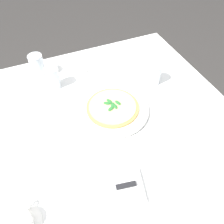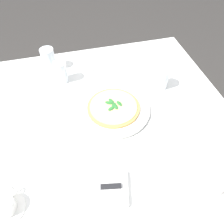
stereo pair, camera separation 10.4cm
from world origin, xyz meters
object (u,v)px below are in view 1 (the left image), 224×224
(coffee_cup_center_back, at_px, (21,222))
(water_glass_near_left, at_px, (53,79))
(menu_card, at_px, (83,69))
(water_glass_left_edge, at_px, (154,75))
(pizza, at_px, (113,107))
(napkin_folded, at_px, (113,190))
(coffee_cup_right_edge, at_px, (221,170))
(water_glass_back_corner, at_px, (38,67))
(pizza_plate, at_px, (113,109))
(dinner_knife, at_px, (112,188))

(coffee_cup_center_back, bearing_deg, water_glass_near_left, -112.40)
(coffee_cup_center_back, height_order, menu_card, menu_card)
(water_glass_left_edge, relative_size, menu_card, 1.25)
(water_glass_left_edge, bearing_deg, water_glass_near_left, -19.42)
(pizza, bearing_deg, napkin_folded, 67.20)
(coffee_cup_right_edge, bearing_deg, coffee_cup_center_back, -8.61)
(water_glass_back_corner, xyz_separation_m, water_glass_near_left, (-0.05, 0.13, -0.01))
(pizza, distance_m, water_glass_left_edge, 0.30)
(coffee_cup_center_back, bearing_deg, coffee_cup_right_edge, 171.39)
(pizza_plate, distance_m, water_glass_back_corner, 0.49)
(water_glass_back_corner, bearing_deg, menu_card, 160.23)
(pizza_plate, xyz_separation_m, water_glass_near_left, (0.22, -0.28, 0.04))
(pizza_plate, bearing_deg, pizza, -96.62)
(water_glass_near_left, relative_size, dinner_knife, 0.61)
(pizza, height_order, coffee_cup_center_back, coffee_cup_center_back)
(pizza, relative_size, water_glass_back_corner, 1.97)
(coffee_cup_right_edge, xyz_separation_m, water_glass_near_left, (0.47, -0.74, 0.02))
(pizza_plate, bearing_deg, coffee_cup_center_back, 36.46)
(coffee_cup_right_edge, xyz_separation_m, napkin_folded, (0.40, -0.10, -0.02))
(water_glass_left_edge, xyz_separation_m, water_glass_near_left, (0.50, -0.18, 0.00))
(water_glass_near_left, relative_size, menu_card, 1.34)
(water_glass_left_edge, distance_m, menu_card, 0.39)
(coffee_cup_right_edge, height_order, water_glass_back_corner, water_glass_back_corner)
(coffee_cup_right_edge, bearing_deg, menu_card, -69.62)
(coffee_cup_center_back, relative_size, water_glass_back_corner, 1.02)
(pizza_plate, distance_m, coffee_cup_center_back, 0.59)
(water_glass_left_edge, relative_size, water_glass_back_corner, 0.87)
(dinner_knife, bearing_deg, menu_card, -88.79)
(coffee_cup_center_back, relative_size, water_glass_left_edge, 1.18)
(water_glass_back_corner, distance_m, water_glass_near_left, 0.14)
(coffee_cup_right_edge, distance_m, menu_card, 0.83)
(pizza, height_order, coffee_cup_right_edge, coffee_cup_right_edge)
(pizza, height_order, menu_card, menu_card)
(water_glass_back_corner, bearing_deg, dinner_knife, 98.49)
(pizza, xyz_separation_m, menu_card, (0.04, -0.32, 0.01))
(pizza_plate, xyz_separation_m, pizza, (-0.00, -0.00, 0.01))
(napkin_folded, bearing_deg, water_glass_near_left, -70.25)
(coffee_cup_right_edge, bearing_deg, dinner_knife, -13.53)
(pizza_plate, distance_m, dinner_knife, 0.40)
(water_glass_left_edge, height_order, menu_card, water_glass_left_edge)
(pizza, xyz_separation_m, water_glass_left_edge, (-0.28, -0.10, 0.02))
(coffee_cup_center_back, xyz_separation_m, water_glass_left_edge, (-0.76, -0.45, 0.02))
(coffee_cup_right_edge, distance_m, water_glass_left_edge, 0.57)
(dinner_knife, xyz_separation_m, menu_card, (-0.12, -0.68, 0.01))
(coffee_cup_center_back, bearing_deg, water_glass_back_corner, -105.18)
(napkin_folded, distance_m, dinner_knife, 0.01)
(dinner_knife, height_order, menu_card, menu_card)
(pizza_plate, height_order, menu_card, menu_card)
(water_glass_back_corner, height_order, dinner_knife, water_glass_back_corner)
(water_glass_near_left, distance_m, napkin_folded, 0.65)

